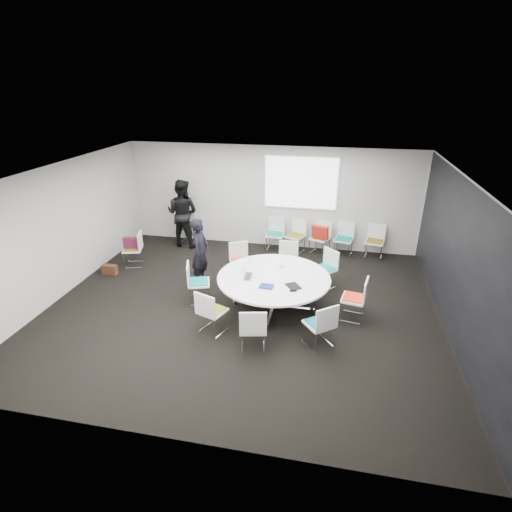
% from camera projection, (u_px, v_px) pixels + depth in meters
% --- Properties ---
extents(room_shell, '(8.08, 7.08, 2.88)m').
position_uv_depth(room_shell, '(247.00, 245.00, 7.83)').
color(room_shell, black).
rests_on(room_shell, ground).
extents(conference_table, '(2.29, 2.29, 0.73)m').
position_uv_depth(conference_table, '(274.00, 285.00, 8.13)').
color(conference_table, silver).
rests_on(conference_table, ground).
extents(projection_screen, '(1.90, 0.03, 1.35)m').
position_uv_depth(projection_screen, '(301.00, 183.00, 10.62)').
color(projection_screen, white).
rests_on(projection_screen, room_shell).
extents(chair_ring_a, '(0.52, 0.53, 0.88)m').
position_uv_depth(chair_ring_a, '(353.00, 306.00, 7.88)').
color(chair_ring_a, silver).
rests_on(chair_ring_a, ground).
extents(chair_ring_b, '(0.64, 0.64, 0.88)m').
position_uv_depth(chair_ring_b, '(324.00, 276.00, 9.10)').
color(chair_ring_b, silver).
rests_on(chair_ring_b, ground).
extents(chair_ring_c, '(0.46, 0.45, 0.88)m').
position_uv_depth(chair_ring_c, '(287.00, 267.00, 9.51)').
color(chair_ring_c, silver).
rests_on(chair_ring_c, ground).
extents(chair_ring_d, '(0.62, 0.61, 0.88)m').
position_uv_depth(chair_ring_d, '(241.00, 268.00, 9.46)').
color(chair_ring_d, silver).
rests_on(chair_ring_d, ground).
extents(chair_ring_e, '(0.57, 0.58, 0.88)m').
position_uv_depth(chair_ring_e, '(199.00, 290.00, 8.50)').
color(chair_ring_e, silver).
rests_on(chair_ring_e, ground).
extents(chair_ring_f, '(0.59, 0.58, 0.88)m').
position_uv_depth(chair_ring_f, '(212.00, 319.00, 7.47)').
color(chair_ring_f, silver).
rests_on(chair_ring_f, ground).
extents(chair_ring_g, '(0.54, 0.54, 0.88)m').
position_uv_depth(chair_ring_g, '(253.00, 336.00, 6.96)').
color(chair_ring_g, silver).
rests_on(chair_ring_g, ground).
extents(chair_ring_h, '(0.64, 0.64, 0.88)m').
position_uv_depth(chair_ring_h, '(319.00, 332.00, 7.07)').
color(chair_ring_h, silver).
rests_on(chair_ring_h, ground).
extents(chair_back_a, '(0.47, 0.46, 0.88)m').
position_uv_depth(chair_back_a, '(275.00, 240.00, 11.11)').
color(chair_back_a, silver).
rests_on(chair_back_a, ground).
extents(chair_back_b, '(0.60, 0.60, 0.88)m').
position_uv_depth(chair_back_b, '(295.00, 242.00, 11.00)').
color(chair_back_b, silver).
rests_on(chair_back_b, ground).
extents(chair_back_c, '(0.60, 0.60, 0.88)m').
position_uv_depth(chair_back_c, '(320.00, 244.00, 10.86)').
color(chair_back_c, silver).
rests_on(chair_back_c, ground).
extents(chair_back_d, '(0.55, 0.54, 0.88)m').
position_uv_depth(chair_back_d, '(343.00, 245.00, 10.77)').
color(chair_back_d, silver).
rests_on(chair_back_d, ground).
extents(chair_back_e, '(0.54, 0.53, 0.88)m').
position_uv_depth(chair_back_e, '(374.00, 248.00, 10.62)').
color(chair_back_e, silver).
rests_on(chair_back_e, ground).
extents(chair_spare_left, '(0.56, 0.57, 0.88)m').
position_uv_depth(chair_spare_left, '(134.00, 255.00, 10.16)').
color(chair_spare_left, silver).
rests_on(chair_spare_left, ground).
extents(chair_person_back, '(0.58, 0.58, 0.88)m').
position_uv_depth(chair_person_back, '(186.00, 234.00, 11.56)').
color(chair_person_back, silver).
rests_on(chair_person_back, ground).
extents(person_main, '(0.40, 0.59, 1.59)m').
position_uv_depth(person_main, '(200.00, 252.00, 9.02)').
color(person_main, black).
rests_on(person_main, ground).
extents(person_back, '(1.00, 0.83, 1.91)m').
position_uv_depth(person_back, '(182.00, 213.00, 11.14)').
color(person_back, black).
rests_on(person_back, ground).
extents(laptop, '(0.24, 0.35, 0.03)m').
position_uv_depth(laptop, '(250.00, 276.00, 8.04)').
color(laptop, '#333338').
rests_on(laptop, conference_table).
extents(laptop_lid, '(0.04, 0.30, 0.22)m').
position_uv_depth(laptop_lid, '(244.00, 267.00, 8.19)').
color(laptop_lid, silver).
rests_on(laptop_lid, conference_table).
extents(notebook_black, '(0.35, 0.37, 0.02)m').
position_uv_depth(notebook_black, '(293.00, 286.00, 7.66)').
color(notebook_black, black).
rests_on(notebook_black, conference_table).
extents(tablet_folio, '(0.28, 0.22, 0.03)m').
position_uv_depth(tablet_folio, '(266.00, 286.00, 7.65)').
color(tablet_folio, navy).
rests_on(tablet_folio, conference_table).
extents(papers_right, '(0.33, 0.26, 0.00)m').
position_uv_depth(papers_right, '(304.00, 276.00, 8.07)').
color(papers_right, white).
rests_on(papers_right, conference_table).
extents(papers_front, '(0.36, 0.32, 0.00)m').
position_uv_depth(papers_front, '(308.00, 285.00, 7.73)').
color(papers_front, white).
rests_on(papers_front, conference_table).
extents(cup, '(0.08, 0.08, 0.09)m').
position_uv_depth(cup, '(281.00, 266.00, 8.42)').
color(cup, white).
rests_on(cup, conference_table).
extents(phone, '(0.15, 0.10, 0.01)m').
position_uv_depth(phone, '(293.00, 291.00, 7.50)').
color(phone, black).
rests_on(phone, conference_table).
extents(maroon_bag, '(0.42, 0.21, 0.28)m').
position_uv_depth(maroon_bag, '(132.00, 243.00, 10.02)').
color(maroon_bag, '#52152E').
rests_on(maroon_bag, chair_spare_left).
extents(brown_bag, '(0.36, 0.16, 0.24)m').
position_uv_depth(brown_bag, '(110.00, 270.00, 9.75)').
color(brown_bag, '#402214').
rests_on(brown_bag, ground).
extents(red_jacket, '(0.47, 0.30, 0.36)m').
position_uv_depth(red_jacket, '(320.00, 232.00, 10.49)').
color(red_jacket, '#B02315').
rests_on(red_jacket, chair_back_c).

